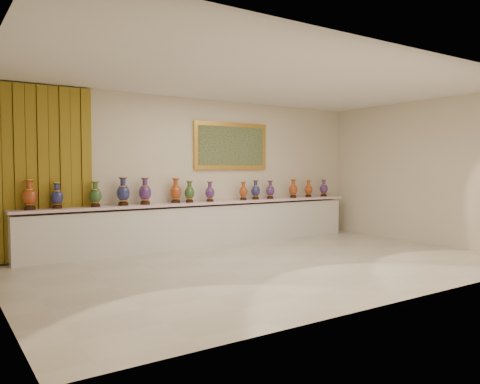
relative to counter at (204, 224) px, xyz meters
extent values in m
plane|color=beige|center=(0.00, -2.27, -0.44)|extent=(8.00, 8.00, 0.00)
plane|color=beige|center=(0.00, 0.23, 1.06)|extent=(8.00, 0.00, 8.00)
plane|color=beige|center=(4.00, -2.27, 1.06)|extent=(0.00, 5.00, 5.00)
plane|color=white|center=(0.00, -2.27, 2.56)|extent=(8.00, 8.00, 0.00)
cube|color=#A28B22|center=(-3.03, 0.17, 1.06)|extent=(1.64, 0.14, 2.95)
cube|color=gold|center=(0.77, 0.19, 1.62)|extent=(1.80, 0.06, 1.00)
cube|color=#1B341A|center=(0.77, 0.16, 1.62)|extent=(1.62, 0.02, 0.82)
cube|color=white|center=(0.00, 0.00, -0.03)|extent=(7.20, 0.42, 0.81)
cube|color=silver|center=(0.00, -0.02, 0.44)|extent=(7.28, 0.48, 0.05)
cylinder|color=black|center=(-3.28, -0.02, 0.49)|extent=(0.18, 0.18, 0.05)
cone|color=gold|center=(-3.28, -0.02, 0.54)|extent=(0.15, 0.15, 0.03)
ellipsoid|color=maroon|center=(-3.28, -0.02, 0.68)|extent=(0.25, 0.25, 0.29)
cylinder|color=gold|center=(-3.28, -0.02, 0.80)|extent=(0.16, 0.16, 0.01)
cylinder|color=maroon|center=(-3.28, -0.02, 0.87)|extent=(0.09, 0.09, 0.10)
cone|color=maroon|center=(-3.28, -0.02, 0.94)|extent=(0.16, 0.16, 0.04)
cylinder|color=gold|center=(-3.28, -0.02, 0.96)|extent=(0.16, 0.16, 0.01)
cylinder|color=black|center=(-2.85, 0.01, 0.49)|extent=(0.16, 0.16, 0.04)
cone|color=gold|center=(-2.85, 0.01, 0.53)|extent=(0.14, 0.14, 0.03)
ellipsoid|color=#090A3D|center=(-2.85, 0.01, 0.66)|extent=(0.26, 0.26, 0.26)
cylinder|color=gold|center=(-2.85, 0.01, 0.76)|extent=(0.14, 0.14, 0.01)
cylinder|color=#090A3D|center=(-2.85, 0.01, 0.82)|extent=(0.08, 0.08, 0.09)
cone|color=#090A3D|center=(-2.85, 0.01, 0.88)|extent=(0.14, 0.14, 0.03)
cylinder|color=gold|center=(-2.85, 0.01, 0.90)|extent=(0.14, 0.14, 0.01)
cylinder|color=black|center=(-2.21, -0.04, 0.49)|extent=(0.16, 0.16, 0.05)
cone|color=gold|center=(-2.21, -0.04, 0.54)|extent=(0.14, 0.14, 0.03)
ellipsoid|color=black|center=(-2.21, -0.04, 0.66)|extent=(0.24, 0.24, 0.26)
cylinder|color=gold|center=(-2.21, -0.04, 0.77)|extent=(0.14, 0.14, 0.01)
cylinder|color=black|center=(-2.21, -0.04, 0.83)|extent=(0.08, 0.08, 0.10)
cone|color=black|center=(-2.21, -0.04, 0.90)|extent=(0.14, 0.14, 0.04)
cylinder|color=gold|center=(-2.21, -0.04, 0.91)|extent=(0.15, 0.15, 0.01)
cylinder|color=black|center=(-1.70, -0.01, 0.49)|extent=(0.18, 0.18, 0.05)
cone|color=gold|center=(-1.70, -0.01, 0.55)|extent=(0.16, 0.16, 0.03)
ellipsoid|color=#090A3D|center=(-1.70, -0.01, 0.69)|extent=(0.32, 0.32, 0.30)
cylinder|color=gold|center=(-1.70, -0.01, 0.82)|extent=(0.17, 0.17, 0.01)
cylinder|color=#090A3D|center=(-1.70, -0.01, 0.88)|extent=(0.10, 0.10, 0.11)
cone|color=#090A3D|center=(-1.70, -0.01, 0.96)|extent=(0.17, 0.17, 0.04)
cylinder|color=gold|center=(-1.70, -0.01, 0.98)|extent=(0.17, 0.17, 0.01)
cylinder|color=black|center=(-1.27, 0.00, 0.49)|extent=(0.18, 0.18, 0.05)
cone|color=gold|center=(-1.27, 0.00, 0.54)|extent=(0.16, 0.16, 0.03)
ellipsoid|color=#200D46|center=(-1.27, 0.00, 0.68)|extent=(0.29, 0.29, 0.29)
cylinder|color=gold|center=(-1.27, 0.00, 0.81)|extent=(0.16, 0.16, 0.01)
cylinder|color=#200D46|center=(-1.27, 0.00, 0.87)|extent=(0.09, 0.09, 0.11)
cone|color=#200D46|center=(-1.27, 0.00, 0.95)|extent=(0.16, 0.16, 0.04)
cylinder|color=gold|center=(-1.27, 0.00, 0.97)|extent=(0.17, 0.17, 0.01)
cylinder|color=black|center=(-0.63, 0.02, 0.49)|extent=(0.17, 0.17, 0.05)
cone|color=gold|center=(-0.63, 0.02, 0.54)|extent=(0.15, 0.15, 0.03)
ellipsoid|color=maroon|center=(-0.63, 0.02, 0.68)|extent=(0.27, 0.27, 0.28)
cylinder|color=gold|center=(-0.63, 0.02, 0.80)|extent=(0.16, 0.16, 0.01)
cylinder|color=maroon|center=(-0.63, 0.02, 0.86)|extent=(0.09, 0.09, 0.10)
cone|color=maroon|center=(-0.63, 0.02, 0.93)|extent=(0.16, 0.16, 0.04)
cylinder|color=gold|center=(-0.63, 0.02, 0.95)|extent=(0.16, 0.16, 0.01)
cylinder|color=black|center=(-0.35, -0.02, 0.48)|extent=(0.15, 0.15, 0.04)
cone|color=gold|center=(-0.35, -0.02, 0.53)|extent=(0.13, 0.13, 0.03)
ellipsoid|color=black|center=(-0.35, -0.02, 0.65)|extent=(0.22, 0.22, 0.25)
cylinder|color=gold|center=(-0.35, -0.02, 0.76)|extent=(0.14, 0.14, 0.01)
cylinder|color=black|center=(-0.35, -0.02, 0.81)|extent=(0.08, 0.08, 0.09)
cone|color=black|center=(-0.35, -0.02, 0.87)|extent=(0.14, 0.14, 0.03)
cylinder|color=gold|center=(-0.35, -0.02, 0.89)|extent=(0.14, 0.14, 0.01)
cylinder|color=black|center=(0.11, -0.04, 0.48)|extent=(0.15, 0.15, 0.04)
cone|color=gold|center=(0.11, -0.04, 0.53)|extent=(0.13, 0.13, 0.03)
ellipsoid|color=#200D46|center=(0.11, -0.04, 0.64)|extent=(0.23, 0.23, 0.24)
cylinder|color=gold|center=(0.11, -0.04, 0.74)|extent=(0.13, 0.13, 0.01)
cylinder|color=#200D46|center=(0.11, -0.04, 0.80)|extent=(0.08, 0.08, 0.09)
cone|color=#200D46|center=(0.11, -0.04, 0.86)|extent=(0.13, 0.13, 0.03)
cylinder|color=gold|center=(0.11, -0.04, 0.87)|extent=(0.13, 0.13, 0.01)
cylinder|color=black|center=(0.94, -0.02, 0.48)|extent=(0.14, 0.14, 0.04)
cone|color=gold|center=(0.94, -0.02, 0.53)|extent=(0.12, 0.12, 0.03)
ellipsoid|color=maroon|center=(0.94, -0.02, 0.63)|extent=(0.21, 0.21, 0.23)
cylinder|color=gold|center=(0.94, -0.02, 0.73)|extent=(0.12, 0.12, 0.01)
cylinder|color=maroon|center=(0.94, -0.02, 0.78)|extent=(0.07, 0.07, 0.08)
cone|color=maroon|center=(0.94, -0.02, 0.84)|extent=(0.12, 0.12, 0.03)
cylinder|color=gold|center=(0.94, -0.02, 0.85)|extent=(0.13, 0.13, 0.01)
cylinder|color=black|center=(1.27, -0.02, 0.48)|extent=(0.15, 0.15, 0.04)
cone|color=gold|center=(1.27, -0.02, 0.53)|extent=(0.13, 0.13, 0.03)
ellipsoid|color=#090A3D|center=(1.27, -0.02, 0.65)|extent=(0.26, 0.26, 0.25)
cylinder|color=gold|center=(1.27, -0.02, 0.75)|extent=(0.13, 0.13, 0.01)
cylinder|color=#090A3D|center=(1.27, -0.02, 0.81)|extent=(0.08, 0.08, 0.09)
cone|color=#090A3D|center=(1.27, -0.02, 0.87)|extent=(0.13, 0.13, 0.03)
cylinder|color=gold|center=(1.27, -0.02, 0.88)|extent=(0.14, 0.14, 0.01)
cylinder|color=black|center=(1.67, 0.00, 0.48)|extent=(0.14, 0.14, 0.04)
cone|color=gold|center=(1.67, 0.00, 0.53)|extent=(0.13, 0.13, 0.03)
ellipsoid|color=#200D46|center=(1.67, 0.00, 0.64)|extent=(0.21, 0.21, 0.24)
cylinder|color=gold|center=(1.67, 0.00, 0.74)|extent=(0.13, 0.13, 0.01)
cylinder|color=#200D46|center=(1.67, 0.00, 0.79)|extent=(0.08, 0.08, 0.09)
cone|color=#200D46|center=(1.67, 0.00, 0.85)|extent=(0.13, 0.13, 0.03)
cylinder|color=gold|center=(1.67, 0.00, 0.87)|extent=(0.13, 0.13, 0.01)
cylinder|color=black|center=(2.30, -0.05, 0.48)|extent=(0.15, 0.15, 0.04)
cone|color=gold|center=(2.30, -0.05, 0.53)|extent=(0.13, 0.13, 0.03)
ellipsoid|color=maroon|center=(2.30, -0.05, 0.65)|extent=(0.25, 0.25, 0.25)
cylinder|color=gold|center=(2.30, -0.05, 0.75)|extent=(0.14, 0.14, 0.01)
cylinder|color=maroon|center=(2.30, -0.05, 0.81)|extent=(0.08, 0.08, 0.09)
cone|color=maroon|center=(2.30, -0.05, 0.87)|extent=(0.14, 0.14, 0.03)
cylinder|color=gold|center=(2.30, -0.05, 0.89)|extent=(0.14, 0.14, 0.01)
cylinder|color=black|center=(2.81, 0.00, 0.48)|extent=(0.14, 0.14, 0.04)
cone|color=gold|center=(2.81, 0.00, 0.53)|extent=(0.12, 0.12, 0.03)
ellipsoid|color=maroon|center=(2.81, 0.00, 0.64)|extent=(0.24, 0.24, 0.23)
cylinder|color=gold|center=(2.81, 0.00, 0.73)|extent=(0.13, 0.13, 0.01)
cylinder|color=maroon|center=(2.81, 0.00, 0.78)|extent=(0.07, 0.07, 0.08)
cone|color=maroon|center=(2.81, 0.00, 0.84)|extent=(0.13, 0.13, 0.03)
cylinder|color=gold|center=(2.81, 0.00, 0.86)|extent=(0.13, 0.13, 0.01)
cylinder|color=black|center=(3.26, -0.05, 0.48)|extent=(0.15, 0.15, 0.04)
cone|color=gold|center=(3.26, -0.05, 0.53)|extent=(0.13, 0.13, 0.03)
ellipsoid|color=#200D46|center=(3.26, -0.05, 0.64)|extent=(0.21, 0.21, 0.24)
cylinder|color=gold|center=(3.26, -0.05, 0.75)|extent=(0.13, 0.13, 0.01)
cylinder|color=#200D46|center=(3.26, -0.05, 0.80)|extent=(0.08, 0.08, 0.09)
cone|color=#200D46|center=(3.26, -0.05, 0.86)|extent=(0.13, 0.13, 0.03)
cylinder|color=gold|center=(3.26, -0.05, 0.87)|extent=(0.14, 0.14, 0.01)
cube|color=white|center=(-0.73, -0.14, 0.47)|extent=(0.10, 0.06, 0.00)
camera|label=1|loc=(-4.63, -8.28, 1.16)|focal=35.00mm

